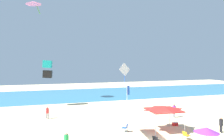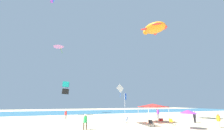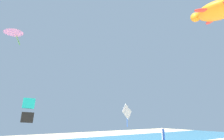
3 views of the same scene
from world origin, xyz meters
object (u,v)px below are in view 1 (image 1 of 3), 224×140
Objects in this scene: kite_diamond_white at (125,70)px; kite_box_teal at (48,69)px; canopy_tent at (163,108)px; beach_umbrella at (207,130)px; folding_chair_left_of_tent at (186,135)px; banner_flag at (127,100)px; folding_chair_near_cooler at (156,140)px; person_watching_sky at (221,123)px; person_beachcomber at (66,140)px; folding_chair_right_of_tent at (125,127)px; cooler_box at (175,124)px; kite_delta_pink at (33,3)px; person_by_tent at (47,112)px; person_near_umbrella at (174,109)px.

kite_box_teal is at bearing 156.00° from kite_diamond_white.
beach_umbrella is (0.21, -6.02, -0.57)m from canopy_tent.
folding_chair_left_of_tent is 0.18× the size of banner_flag.
person_watching_sky is (8.07, 1.03, 0.47)m from folding_chair_near_cooler.
person_beachcomber reaches higher than folding_chair_near_cooler.
person_beachcomber is at bearing -22.88° from folding_chair_right_of_tent.
kite_box_teal is (-13.22, 16.24, 5.91)m from cooler_box.
kite_delta_pink reaches higher than folding_chair_left_of_tent.
person_by_tent is (-16.59, 11.44, -0.02)m from person_watching_sky.
folding_chair_right_of_tent is at bearing 166.16° from canopy_tent.
beach_umbrella reaches higher than person_beachcomber.
person_by_tent is at bearing 51.83° from kite_delta_pink.
folding_chair_right_of_tent is at bearing -115.06° from banner_flag.
folding_chair_near_cooler is 6.92m from cooler_box.
beach_umbrella is at bearing 70.15° from folding_chair_right_of_tent.
folding_chair_near_cooler is at bearing 54.17° from folding_chair_right_of_tent.
cooler_box is at bearing -38.16° from banner_flag.
folding_chair_right_of_tent is at bearing -116.63° from kite_diamond_white.
person_beachcomber is at bearing -34.90° from person_by_tent.
person_watching_sky is at bearing -115.92° from folding_chair_near_cooler.
beach_umbrella is 11.44m from person_near_umbrella.
banner_flag is 1.53× the size of kite_box_teal.
kite_delta_pink reaches higher than folding_chair_right_of_tent.
kite_box_teal reaches higher than person_beachcomber.
kite_diamond_white is (3.10, 8.76, 3.31)m from banner_flag.
canopy_tent is 2.17× the size of person_beachcomber.
person_watching_sky is at bearing 15.50° from person_by_tent.
beach_umbrella is 7.80m from cooler_box.
person_watching_sky is (9.18, -3.29, 0.47)m from folding_chair_right_of_tent.
kite_diamond_white reaches higher than person_beachcomber.
kite_diamond_white is (-1.31, 12.23, 5.76)m from cooler_box.
folding_chair_left_of_tent is 0.46× the size of person_near_umbrella.
folding_chair_near_cooler is 18.18m from kite_diamond_white.
beach_umbrella is 19.02m from person_by_tent.
kite_delta_pink reaches higher than person_by_tent.
folding_chair_left_of_tent is at bearing 40.63° from kite_box_teal.
kite_diamond_white is at bearing 96.09° from cooler_box.
person_beachcomber is 0.55× the size of kite_box_teal.
folding_chair_right_of_tent is 30.07m from kite_delta_pink.
canopy_tent is at bearing -150.37° from cooler_box.
kite_box_teal reaches higher than person_watching_sky.
kite_delta_pink is at bearing -148.33° from kite_box_teal.
kite_diamond_white is at bearing 70.49° from banner_flag.
person_near_umbrella is (4.41, 4.60, -1.33)m from canopy_tent.
person_watching_sky is at bearing -43.94° from banner_flag.
person_by_tent is at bearing 1.17° from folding_chair_near_cooler.
kite_box_teal is (-11.41, 20.63, 5.64)m from folding_chair_left_of_tent.
folding_chair_left_of_tent is 1.00× the size of folding_chair_near_cooler.
cooler_box is 0.43× the size of person_beachcomber.
person_beachcomber is (-15.59, -0.03, -0.01)m from person_watching_sky.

